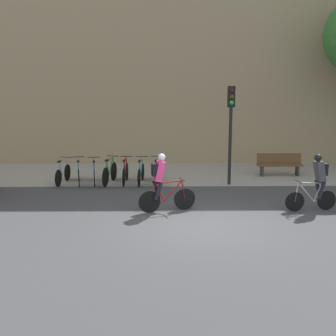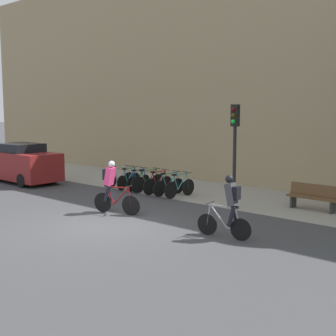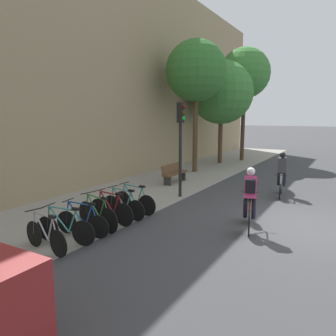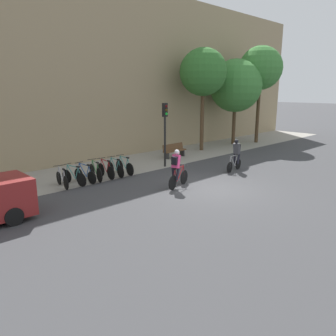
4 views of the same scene
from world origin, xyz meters
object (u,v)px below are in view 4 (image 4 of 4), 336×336
Objects in this scene: parked_bike_0 at (62,179)px; bench at (174,150)px; cyclist_pink at (177,168)px; parked_bike_4 at (106,170)px; parked_bike_6 at (125,167)px; traffic_light_pole at (165,123)px; parked_bike_2 at (85,175)px; parked_bike_1 at (74,177)px; parked_bike_5 at (115,168)px; parked_bike_3 at (96,172)px; cyclist_grey at (236,154)px.

parked_bike_0 is 0.90× the size of bench.
parked_bike_4 is at bearing 110.15° from cyclist_pink.
traffic_light_pole reaches higher than parked_bike_6.
parked_bike_2 is 0.96× the size of parked_bike_6.
parked_bike_1 is 1.04× the size of parked_bike_2.
parked_bike_2 is 0.89× the size of bench.
traffic_light_pole reaches higher than parked_bike_5.
parked_bike_3 reaches higher than bench.
cyclist_pink is 4.52m from parked_bike_2.
cyclist_pink is 6.94m from bench.
parked_bike_3 is (0.58, 0.00, 0.03)m from parked_bike_2.
parked_bike_1 is 1.01× the size of parked_bike_4.
parked_bike_0 is at bearing -179.97° from parked_bike_3.
parked_bike_4 is (0.59, -0.00, -0.01)m from parked_bike_3.
bench is at bearing 9.27° from parked_bike_1.
parked_bike_6 is (0.59, 0.00, 0.01)m from parked_bike_5.
bench is at bearing 46.14° from cyclist_pink.
traffic_light_pole is (5.65, -0.24, 2.13)m from parked_bike_1.
cyclist_pink reaches higher than parked_bike_6.
bench is at bearing 8.63° from parked_bike_0.
parked_bike_0 is (-8.40, 3.62, -0.56)m from cyclist_grey.
parked_bike_0 is 0.98× the size of parked_bike_4.
parked_bike_3 is at bearing -169.17° from bench.
traffic_light_pole is (3.89, -0.24, 2.12)m from parked_bike_4.
traffic_light_pole is (-2.16, 3.38, 1.57)m from cyclist_grey.
parked_bike_3 is 1.18m from parked_bike_5.
parked_bike_4 is 0.92× the size of bench.
parked_bike_4 reaches higher than parked_bike_0.
parked_bike_2 reaches higher than bench.
cyclist_grey is 1.04× the size of parked_bike_6.
parked_bike_6 is (2.35, 0.00, 0.02)m from parked_bike_2.
cyclist_grey is at bearing -24.86° from parked_bike_1.
parked_bike_5 reaches higher than parked_bike_2.
parked_bike_1 is 2.35m from parked_bike_5.
parked_bike_5 is (1.76, 0.00, 0.01)m from parked_bike_2.
parked_bike_1 is at bearing -179.98° from parked_bike_6.
cyclist_pink is 1.10× the size of parked_bike_2.
cyclist_pink reaches higher than parked_bike_5.
cyclist_pink reaches higher than parked_bike_3.
parked_bike_1 is at bearing -0.04° from parked_bike_0.
cyclist_grey is at bearing -91.18° from bench.
cyclist_pink reaches higher than bench.
parked_bike_6 reaches higher than bench.
parked_bike_5 is at bearing 146.48° from cyclist_grey.
parked_bike_4 is at bearing -0.00° from parked_bike_3.
parked_bike_0 reaches higher than parked_bike_2.
parked_bike_5 is at bearing -0.00° from parked_bike_0.
bench is at bearing 34.12° from traffic_light_pole.
parked_bike_4 reaches higher than parked_bike_2.
bench is (2.26, 1.53, -2.04)m from traffic_light_pole.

